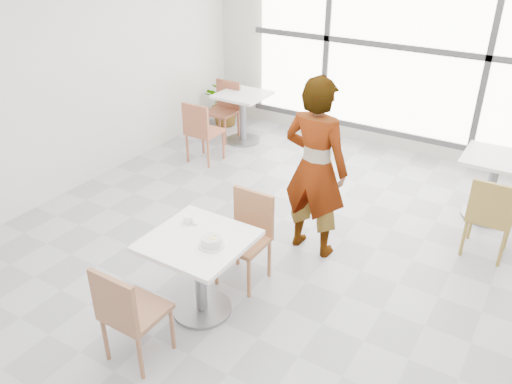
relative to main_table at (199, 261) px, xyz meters
The scene contains 16 objects.
floor 1.01m from the main_table, 74.92° to the left, with size 7.00×7.00×0.00m, color #9E9EA5.
wall_back 4.45m from the main_table, 87.03° to the left, with size 6.00×6.00×0.00m, color silver.
wall_left 3.06m from the main_table, 163.26° to the left, with size 7.00×7.00×0.00m, color silver.
window 4.39m from the main_table, 86.98° to the left, with size 4.60×0.07×2.52m.
main_table is the anchor object (origin of this frame).
chair_near 0.75m from the main_table, 97.72° to the right, with size 0.42×0.42×0.87m.
chair_far 0.64m from the main_table, 83.62° to the left, with size 0.42×0.42×0.87m.
oatmeal_bowl 0.31m from the main_table, ahead, with size 0.21×0.21×0.09m.
coffee_cup 0.37m from the main_table, 144.67° to the left, with size 0.16×0.13×0.07m.
person 1.48m from the main_table, 74.75° to the left, with size 0.67×0.44×1.83m, color black.
bg_table_left 3.85m from the main_table, 117.76° to the left, with size 0.70×0.70×0.75m.
bg_table_right 3.49m from the main_table, 59.11° to the left, with size 0.70×0.70×0.75m.
bg_chair_left_near 3.08m from the main_table, 126.98° to the left, with size 0.42×0.42×0.87m.
bg_chair_left_far 4.01m from the main_table, 121.90° to the left, with size 0.42×0.42×0.87m.
bg_chair_right_near 2.88m from the main_table, 48.42° to the left, with size 0.42×0.42×0.87m.
plant_left 4.53m from the main_table, 121.86° to the left, with size 0.66×0.57×0.73m, color #418E3D.
Camera 1 is at (2.03, -3.56, 3.07)m, focal length 36.23 mm.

